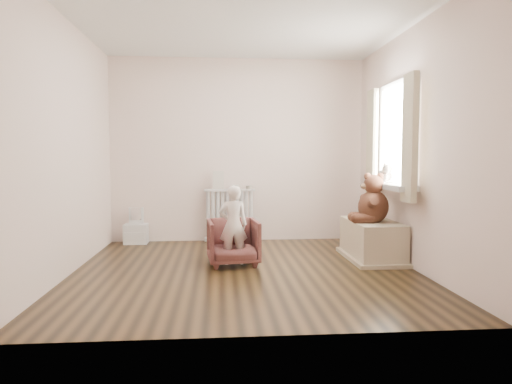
{
  "coord_description": "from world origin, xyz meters",
  "views": [
    {
      "loc": [
        -0.27,
        -4.75,
        1.19
      ],
      "look_at": [
        0.15,
        0.45,
        0.8
      ],
      "focal_mm": 32.0,
      "sensor_mm": 36.0,
      "label": 1
    }
  ],
  "objects": [
    {
      "name": "curtain_left",
      "position": [
        1.65,
        -0.27,
        1.39
      ],
      "size": [
        0.06,
        0.26,
        1.3
      ],
      "primitive_type": "cube",
      "color": "beige",
      "rests_on": "right_wall"
    },
    {
      "name": "child",
      "position": [
        -0.12,
        0.23,
        0.46
      ],
      "size": [
        0.34,
        0.24,
        0.87
      ],
      "primitive_type": "imported",
      "rotation": [
        0.0,
        0.0,
        3.24
      ],
      "color": "white",
      "rests_on": "armchair"
    },
    {
      "name": "tin_b",
      "position": [
        0.15,
        1.68,
        0.78
      ],
      "size": [
        0.09,
        0.09,
        0.05
      ],
      "primitive_type": "cylinder",
      "color": "#A59E8C",
      "rests_on": "radiator"
    },
    {
      "name": "teddy_bear",
      "position": [
        1.49,
        0.32,
        0.67
      ],
      "size": [
        0.48,
        0.39,
        0.56
      ],
      "primitive_type": null,
      "rotation": [
        0.0,
        0.0,
        -0.09
      ],
      "color": "#3B1E13",
      "rests_on": "toy_bench"
    },
    {
      "name": "back_wall",
      "position": [
        0.0,
        1.8,
        1.3
      ],
      "size": [
        3.6,
        0.02,
        2.6
      ],
      "primitive_type": "cube",
      "color": "white",
      "rests_on": "ground"
    },
    {
      "name": "toy_bench",
      "position": [
        1.52,
        0.43,
        0.2
      ],
      "size": [
        0.51,
        0.97,
        0.45
      ],
      "primitive_type": "cube",
      "color": "beige",
      "rests_on": "floor"
    },
    {
      "name": "curtain_right",
      "position": [
        1.65,
        0.87,
        1.39
      ],
      "size": [
        0.06,
        0.26,
        1.3
      ],
      "primitive_type": "cube",
      "color": "beige",
      "rests_on": "right_wall"
    },
    {
      "name": "tin_a",
      "position": [
        -0.04,
        1.68,
        0.78
      ],
      "size": [
        0.1,
        0.1,
        0.06
      ],
      "primitive_type": "cylinder",
      "color": "#A59E8C",
      "rests_on": "radiator"
    },
    {
      "name": "radiator",
      "position": [
        -0.12,
        1.68,
        0.39
      ],
      "size": [
        0.71,
        0.13,
        0.75
      ],
      "primitive_type": "cube",
      "color": "silver",
      "rests_on": "floor"
    },
    {
      "name": "window_sill",
      "position": [
        1.67,
        0.3,
        0.87
      ],
      "size": [
        0.22,
        1.1,
        0.06
      ],
      "primitive_type": "cube",
      "color": "silver",
      "rests_on": "right_wall"
    },
    {
      "name": "plush_cat",
      "position": [
        1.66,
        0.45,
        1.0
      ],
      "size": [
        0.17,
        0.27,
        0.22
      ],
      "primitive_type": null,
      "rotation": [
        0.0,
        0.0,
        -0.03
      ],
      "color": "gray",
      "rests_on": "window_sill"
    },
    {
      "name": "front_wall",
      "position": [
        0.0,
        -1.8,
        1.3
      ],
      "size": [
        3.6,
        0.02,
        2.6
      ],
      "primitive_type": "cube",
      "color": "white",
      "rests_on": "ground"
    },
    {
      "name": "paper_doll",
      "position": [
        -0.28,
        1.68,
        0.88
      ],
      "size": [
        0.15,
        0.01,
        0.26
      ],
      "primitive_type": "cube",
      "color": "beige",
      "rests_on": "radiator"
    },
    {
      "name": "window",
      "position": [
        1.76,
        0.3,
        1.45
      ],
      "size": [
        0.03,
        0.9,
        1.1
      ],
      "primitive_type": "cube",
      "color": "white",
      "rests_on": "right_wall"
    },
    {
      "name": "toy_vanity",
      "position": [
        -1.43,
        1.65,
        0.28
      ],
      "size": [
        0.32,
        0.23,
        0.5
      ],
      "primitive_type": "cube",
      "color": "silver",
      "rests_on": "floor"
    },
    {
      "name": "armchair",
      "position": [
        -0.12,
        0.28,
        0.26
      ],
      "size": [
        0.6,
        0.61,
        0.51
      ],
      "primitive_type": "imported",
      "rotation": [
        0.0,
        0.0,
        0.1
      ],
      "color": "brown",
      "rests_on": "floor"
    },
    {
      "name": "left_wall",
      "position": [
        -1.8,
        0.0,
        1.3
      ],
      "size": [
        0.02,
        3.6,
        2.6
      ],
      "primitive_type": "cube",
      "color": "white",
      "rests_on": "ground"
    },
    {
      "name": "floor",
      "position": [
        0.0,
        0.0,
        0.0
      ],
      "size": [
        3.6,
        3.6,
        0.01
      ],
      "primitive_type": "cube",
      "color": "black",
      "rests_on": "ground"
    },
    {
      "name": "ceiling",
      "position": [
        0.0,
        0.0,
        2.6
      ],
      "size": [
        3.6,
        3.6,
        0.01
      ],
      "primitive_type": "cube",
      "color": "white",
      "rests_on": "ground"
    },
    {
      "name": "right_wall",
      "position": [
        1.8,
        0.0,
        1.3
      ],
      "size": [
        0.02,
        3.6,
        2.6
      ],
      "primitive_type": "cube",
      "color": "white",
      "rests_on": "ground"
    }
  ]
}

